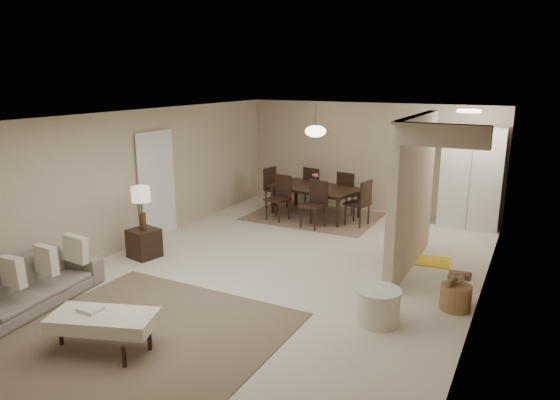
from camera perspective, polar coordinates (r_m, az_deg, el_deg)
The scene contains 22 objects.
floor at distance 8.13m, azimuth -0.34°, elevation -8.33°, with size 9.00×9.00×0.00m, color beige.
ceiling at distance 7.54m, azimuth -0.37°, elevation 9.51°, with size 9.00×9.00×0.00m, color white.
back_wall at distance 11.83m, azimuth 10.01°, elevation 4.85°, with size 6.00×6.00×0.00m, color #BCA88E.
left_wall at distance 9.50m, azimuth -16.54°, elevation 2.25°, with size 9.00×9.00×0.00m, color #BCA88E.
right_wall at distance 6.90m, azimuth 22.20°, elevation -2.53°, with size 9.00×9.00×0.00m, color #BCA88E.
partition at distance 8.28m, azimuth 14.88°, elevation 0.69°, with size 0.15×2.50×2.50m, color #BCA88E.
doorway at distance 9.95m, azimuth -13.94°, elevation 1.59°, with size 0.04×0.90×2.04m, color black.
pantry_cabinet at distance 11.04m, azimuth 21.07°, elevation 2.42°, with size 1.20×0.55×2.10m, color white.
flush_light at distance 9.93m, azimuth 20.80°, elevation 9.48°, with size 0.44×0.44×0.05m, color white.
living_rug at distance 6.47m, azimuth -16.04°, elevation -15.10°, with size 3.20×3.20×0.01m, color brown.
sofa at distance 7.72m, azimuth -26.87°, elevation -8.73°, with size 0.82×2.11×0.62m, color gray.
ottoman_bench at distance 6.26m, azimuth -19.55°, elevation -12.90°, with size 1.32×0.93×0.43m.
side_table at distance 9.05m, azimuth -15.26°, elevation -4.79°, with size 0.46×0.46×0.50m, color black.
table_lamp at distance 8.83m, azimuth -15.60°, elevation 0.22°, with size 0.32×0.32×0.76m.
round_pouf at distance 6.65m, azimuth 11.15°, elevation -11.80°, with size 0.58×0.58×0.45m, color beige.
wicker_basket at distance 7.29m, azimuth 19.43°, elevation -10.43°, with size 0.41×0.41×0.35m, color brown.
dining_rug at distance 11.30m, azimuth 3.91°, elevation -1.85°, with size 2.80×2.10×0.01m, color brown.
dining_table at distance 11.22m, azimuth 3.94°, elevation -0.20°, with size 1.94×1.08×0.68m, color black.
dining_chairs at distance 11.18m, azimuth 3.96°, elevation 0.54°, with size 2.67×2.12×0.98m.
vase at distance 11.12m, azimuth 3.98°, elevation 1.92°, with size 0.16×0.16×0.17m, color white.
yellow_mat at distance 9.00m, azimuth 15.98°, elevation -6.61°, with size 0.91×0.56×0.01m, color gold.
pendant_light at distance 10.94m, azimuth 4.08°, elevation 7.84°, with size 0.46×0.46×0.71m.
Camera 1 is at (3.55, -6.63, 3.10)m, focal length 32.00 mm.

